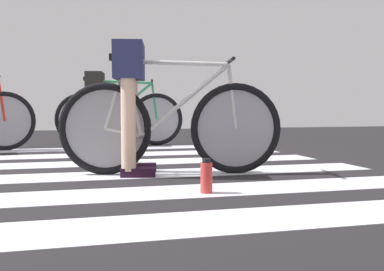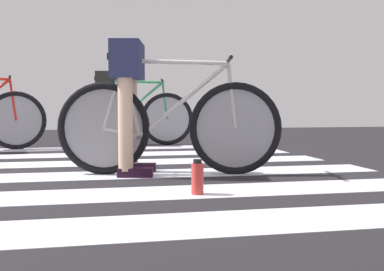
{
  "view_description": "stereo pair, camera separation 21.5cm",
  "coord_description": "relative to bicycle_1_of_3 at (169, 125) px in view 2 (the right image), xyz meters",
  "views": [
    {
      "loc": [
        0.2,
        -3.59,
        0.55
      ],
      "look_at": [
        1.11,
        -0.06,
        0.31
      ],
      "focal_mm": 41.88,
      "sensor_mm": 36.0,
      "label": 1
    },
    {
      "loc": [
        0.42,
        -3.59,
        0.55
      ],
      "look_at": [
        1.11,
        -0.06,
        0.31
      ],
      "focal_mm": 41.88,
      "sensor_mm": 36.0,
      "label": 2
    }
  ],
  "objects": [
    {
      "name": "crosswalk_markings",
      "position": [
        -0.95,
        0.41,
        -0.38
      ],
      "size": [
        5.32,
        4.24,
        0.0
      ],
      "color": "silver",
      "rests_on": "ground"
    },
    {
      "name": "water_bottle",
      "position": [
        0.05,
        -0.82,
        -0.28
      ],
      "size": [
        0.07,
        0.07,
        0.21
      ],
      "color": "red",
      "rests_on": "ground"
    },
    {
      "name": "bicycle_1_of_3",
      "position": [
        0.0,
        0.0,
        0.0
      ],
      "size": [
        1.71,
        0.56,
        0.93
      ],
      "rotation": [
        0.0,
        0.0,
        -0.19
      ],
      "color": "black",
      "rests_on": "ground"
    },
    {
      "name": "cyclist_3_of_3",
      "position": [
        -0.46,
        2.81,
        0.26
      ],
      "size": [
        0.37,
        0.44,
        1.0
      ],
      "rotation": [
        0.0,
        0.0,
        -0.17
      ],
      "color": "#A87A5B",
      "rests_on": "ground"
    },
    {
      "name": "bicycle_3_of_3",
      "position": [
        -0.15,
        2.76,
        0.0
      ],
      "size": [
        1.72,
        0.54,
        0.93
      ],
      "rotation": [
        0.0,
        0.0,
        -0.17
      ],
      "color": "black",
      "rests_on": "ground"
    },
    {
      "name": "ground",
      "position": [
        -0.91,
        0.18,
        -0.4
      ],
      "size": [
        18.0,
        14.0,
        0.02
      ],
      "color": "black"
    },
    {
      "name": "cyclist_1_of_3",
      "position": [
        -0.3,
        0.06,
        0.27
      ],
      "size": [
        0.38,
        0.45,
        1.02
      ],
      "rotation": [
        0.0,
        0.0,
        -0.19
      ],
      "color": "beige",
      "rests_on": "ground"
    }
  ]
}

